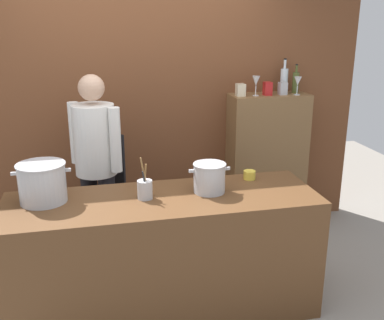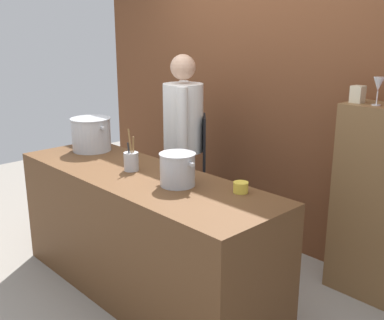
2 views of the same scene
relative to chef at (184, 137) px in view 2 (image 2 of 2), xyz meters
name	(u,v)px [view 2 (image 2 of 2)]	position (x,y,z in m)	size (l,w,h in m)	color
ground_plane	(144,291)	(0.43, -0.79, -0.96)	(8.00, 8.00, 0.00)	gray
brick_back_panel	(270,73)	(0.43, 0.61, 0.54)	(4.40, 0.10, 3.00)	brown
prep_counter	(142,235)	(0.43, -0.79, -0.51)	(2.17, 0.70, 0.90)	brown
chef	(184,137)	(0.00, 0.00, 0.00)	(0.44, 0.44, 1.66)	black
stockpot_large	(91,134)	(-0.37, -0.68, 0.07)	(0.38, 0.32, 0.27)	#B7BABF
stockpot_small	(177,169)	(0.77, -0.76, 0.04)	(0.30, 0.23, 0.21)	#B7BABF
utensil_crock	(131,161)	(0.31, -0.78, 0.00)	(0.10, 0.10, 0.30)	#B7BABF
butter_jar	(241,187)	(1.13, -0.57, -0.03)	(0.09, 0.09, 0.07)	yellow
wine_glass_tall	(378,85)	(1.50, 0.35, 0.54)	(0.07, 0.07, 0.18)	silver
spice_tin_cream	(358,94)	(1.36, 0.36, 0.47)	(0.08, 0.08, 0.11)	beige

